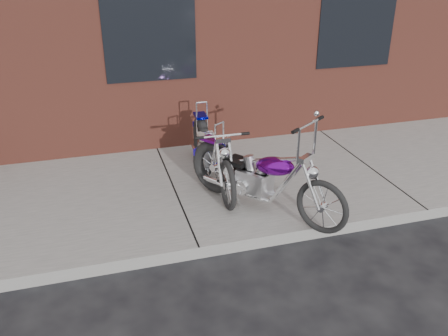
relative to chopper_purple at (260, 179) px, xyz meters
name	(u,v)px	position (x,y,z in m)	size (l,w,h in m)	color
ground	(200,259)	(-0.95, -0.64, -0.57)	(120.00, 120.00, 0.00)	black
sidewalk	(174,193)	(-0.95, 0.86, -0.49)	(22.00, 3.00, 0.15)	gray
chopper_purple	(260,179)	(0.00, 0.00, 0.00)	(1.40, 1.97, 1.30)	black
chopper_blue	(212,154)	(-0.36, 0.97, -0.02)	(0.54, 2.23, 0.97)	black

